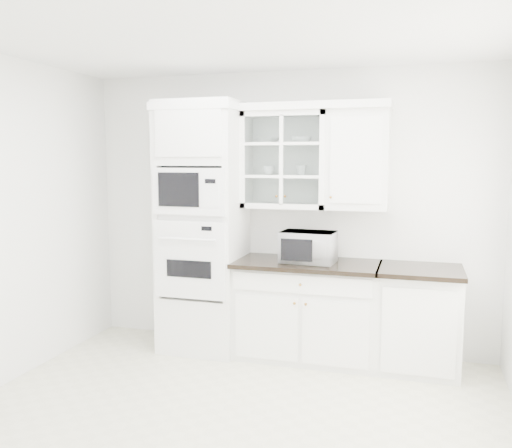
% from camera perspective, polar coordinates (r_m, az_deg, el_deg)
% --- Properties ---
extents(ground, '(4.00, 3.50, 0.01)m').
position_cam_1_polar(ground, '(4.07, -3.11, -20.23)').
color(ground, beige).
rests_on(ground, ground).
extents(room_shell, '(4.00, 3.50, 2.70)m').
position_cam_1_polar(room_shell, '(4.04, -1.19, 5.71)').
color(room_shell, white).
rests_on(room_shell, ground).
extents(oven_column, '(0.76, 0.68, 2.40)m').
position_cam_1_polar(oven_column, '(5.26, -5.63, -0.38)').
color(oven_column, white).
rests_on(oven_column, ground).
extents(base_cabinet_run, '(1.32, 0.67, 0.92)m').
position_cam_1_polar(base_cabinet_run, '(5.14, 5.41, -8.94)').
color(base_cabinet_run, white).
rests_on(base_cabinet_run, ground).
extents(extra_base_cabinet, '(0.72, 0.67, 0.92)m').
position_cam_1_polar(extra_base_cabinet, '(5.05, 16.75, -9.49)').
color(extra_base_cabinet, white).
rests_on(extra_base_cabinet, ground).
extents(upper_cabinet_glass, '(0.80, 0.33, 0.90)m').
position_cam_1_polar(upper_cabinet_glass, '(5.14, 3.13, 6.73)').
color(upper_cabinet_glass, white).
rests_on(upper_cabinet_glass, room_shell).
extents(upper_cabinet_solid, '(0.55, 0.33, 0.90)m').
position_cam_1_polar(upper_cabinet_solid, '(5.02, 10.69, 6.63)').
color(upper_cabinet_solid, white).
rests_on(upper_cabinet_solid, room_shell).
extents(crown_molding, '(2.14, 0.38, 0.07)m').
position_cam_1_polar(crown_molding, '(5.16, 1.94, 12.13)').
color(crown_molding, white).
rests_on(crown_molding, room_shell).
extents(countertop_microwave, '(0.51, 0.43, 0.28)m').
position_cam_1_polar(countertop_microwave, '(4.99, 5.57, -2.38)').
color(countertop_microwave, white).
rests_on(countertop_microwave, base_cabinet_run).
extents(bowl_a, '(0.26, 0.26, 0.05)m').
position_cam_1_polar(bowl_a, '(5.20, 1.24, 8.80)').
color(bowl_a, white).
rests_on(bowl_a, upper_cabinet_glass).
extents(bowl_b, '(0.20, 0.20, 0.06)m').
position_cam_1_polar(bowl_b, '(5.11, 4.80, 8.84)').
color(bowl_b, white).
rests_on(bowl_b, upper_cabinet_glass).
extents(cup_a, '(0.12, 0.12, 0.08)m').
position_cam_1_polar(cup_a, '(5.17, 1.36, 5.66)').
color(cup_a, white).
rests_on(cup_a, upper_cabinet_glass).
extents(cup_b, '(0.13, 0.13, 0.09)m').
position_cam_1_polar(cup_b, '(5.12, 4.77, 5.68)').
color(cup_b, white).
rests_on(cup_b, upper_cabinet_glass).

